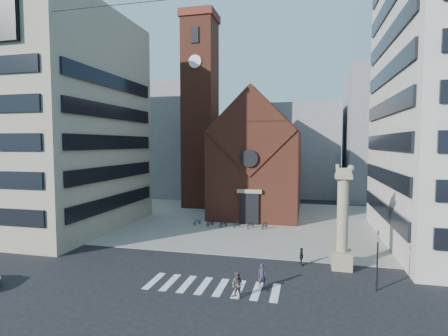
{
  "coord_description": "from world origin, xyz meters",
  "views": [
    {
      "loc": [
        7.13,
        -26.76,
        10.35
      ],
      "look_at": [
        -1.21,
        8.0,
        7.85
      ],
      "focal_mm": 28.0,
      "sensor_mm": 36.0,
      "label": 1
    }
  ],
  "objects": [
    {
      "name": "pedestrian_1",
      "position": [
        2.7,
        -4.44,
        0.89
      ],
      "size": [
        1.04,
        0.93,
        1.78
      ],
      "primitive_type": "imported",
      "rotation": [
        0.0,
        0.0,
        -0.35
      ],
      "color": "#524342",
      "rests_on": "ground"
    },
    {
      "name": "building_left",
      "position": [
        -24.0,
        10.0,
        13.0
      ],
      "size": [
        18.0,
        20.0,
        26.0
      ],
      "primitive_type": "cube",
      "color": "gray",
      "rests_on": "ground"
    },
    {
      "name": "zebra_crossing",
      "position": [
        0.55,
        -3.0,
        0.01
      ],
      "size": [
        10.2,
        3.2,
        0.01
      ],
      "primitive_type": null,
      "color": "white",
      "rests_on": "ground"
    },
    {
      "name": "piazza",
      "position": [
        0.0,
        19.0,
        0.03
      ],
      "size": [
        46.0,
        30.0,
        0.05
      ],
      "primitive_type": "cube",
      "color": "#9A958C",
      "rests_on": "ground"
    },
    {
      "name": "scooter_2",
      "position": [
        -2.9,
        14.82,
        0.48
      ],
      "size": [
        1.15,
        1.75,
        0.87
      ],
      "primitive_type": "imported",
      "rotation": [
        0.0,
        0.0,
        -0.38
      ],
      "color": "black",
      "rests_on": "piazza"
    },
    {
      "name": "bg_block_mid",
      "position": [
        6.0,
        45.0,
        9.0
      ],
      "size": [
        14.0,
        12.0,
        18.0
      ],
      "primitive_type": "cube",
      "color": "gray",
      "rests_on": "ground"
    },
    {
      "name": "bg_block_left",
      "position": [
        -20.0,
        40.0,
        11.0
      ],
      "size": [
        16.0,
        14.0,
        22.0
      ],
      "primitive_type": "cube",
      "color": "gray",
      "rests_on": "ground"
    },
    {
      "name": "church",
      "position": [
        0.0,
        25.04,
        7.98
      ],
      "size": [
        12.0,
        16.65,
        18.0
      ],
      "color": "brown",
      "rests_on": "ground"
    },
    {
      "name": "scooter_1",
      "position": [
        -4.61,
        14.82,
        0.53
      ],
      "size": [
        1.01,
        1.66,
        0.96
      ],
      "primitive_type": "imported",
      "rotation": [
        0.0,
        0.0,
        -0.38
      ],
      "color": "black",
      "rests_on": "piazza"
    },
    {
      "name": "campanile",
      "position": [
        -10.0,
        28.0,
        15.74
      ],
      "size": [
        5.5,
        5.5,
        31.2
      ],
      "color": "brown",
      "rests_on": "ground"
    },
    {
      "name": "scooter_0",
      "position": [
        -6.31,
        14.82,
        0.48
      ],
      "size": [
        1.15,
        1.75,
        0.87
      ],
      "primitive_type": "imported",
      "rotation": [
        0.0,
        0.0,
        -0.38
      ],
      "color": "black",
      "rests_on": "piazza"
    },
    {
      "name": "pedestrian_0",
      "position": [
        4.09,
        -2.31,
        0.86
      ],
      "size": [
        0.73,
        0.59,
        1.72
      ],
      "primitive_type": "imported",
      "rotation": [
        0.0,
        0.0,
        0.34
      ],
      "color": "#312A3A",
      "rests_on": "ground"
    },
    {
      "name": "bg_block_right",
      "position": [
        22.0,
        42.0,
        12.0
      ],
      "size": [
        16.0,
        14.0,
        24.0
      ],
      "primitive_type": "cube",
      "color": "gray",
      "rests_on": "ground"
    },
    {
      "name": "traffic_light",
      "position": [
        12.0,
        -1.0,
        2.29
      ],
      "size": [
        0.13,
        0.16,
        4.3
      ],
      "color": "black",
      "rests_on": "ground"
    },
    {
      "name": "scooter_4",
      "position": [
        0.51,
        14.82,
        0.48
      ],
      "size": [
        1.15,
        1.75,
        0.87
      ],
      "primitive_type": "imported",
      "rotation": [
        0.0,
        0.0,
        -0.38
      ],
      "color": "black",
      "rests_on": "piazza"
    },
    {
      "name": "scooter_3",
      "position": [
        -1.2,
        14.82,
        0.53
      ],
      "size": [
        1.01,
        1.66,
        0.96
      ],
      "primitive_type": "imported",
      "rotation": [
        0.0,
        0.0,
        -0.38
      ],
      "color": "black",
      "rests_on": "piazza"
    },
    {
      "name": "pedestrian_2",
      "position": [
        6.75,
        3.0,
        0.77
      ],
      "size": [
        0.56,
        0.96,
        1.54
      ],
      "primitive_type": "imported",
      "rotation": [
        0.0,
        0.0,
        1.36
      ],
      "color": "black",
      "rests_on": "ground"
    },
    {
      "name": "lion_column",
      "position": [
        10.01,
        3.0,
        3.46
      ],
      "size": [
        1.63,
        1.6,
        8.68
      ],
      "color": "gray",
      "rests_on": "ground"
    },
    {
      "name": "ground",
      "position": [
        0.0,
        0.0,
        0.0
      ],
      "size": [
        120.0,
        120.0,
        0.0
      ],
      "primitive_type": "plane",
      "color": "black",
      "rests_on": "ground"
    },
    {
      "name": "scooter_5",
      "position": [
        2.22,
        14.82,
        0.53
      ],
      "size": [
        1.01,
        1.66,
        0.96
      ],
      "primitive_type": "imported",
      "rotation": [
        0.0,
        0.0,
        -0.38
      ],
      "color": "black",
      "rests_on": "piazza"
    }
  ]
}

